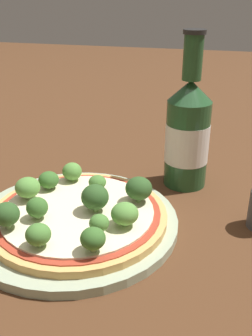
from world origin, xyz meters
The scene contains 16 objects.
ground_plane centered at (0.00, 0.00, 0.00)m, with size 3.00×3.00×0.00m, color #4C2D19.
plate centered at (-0.01, -0.02, 0.01)m, with size 0.27×0.27×0.01m.
pizza centered at (-0.01, -0.02, 0.02)m, with size 0.23×0.23×0.01m.
broccoli_floret_0 centered at (0.03, -0.06, 0.04)m, with size 0.02×0.02×0.02m.
broccoli_floret_1 centered at (0.01, -0.01, 0.05)m, with size 0.03×0.03×0.04m.
broccoli_floret_2 centered at (-0.07, 0.03, 0.04)m, with size 0.03×0.03×0.02m.
broccoli_floret_3 centered at (-0.08, -0.01, 0.04)m, with size 0.03×0.03×0.03m.
broccoli_floret_4 centered at (0.00, 0.04, 0.04)m, with size 0.02×0.02×0.02m.
broccoli_floret_5 centered at (-0.04, 0.06, 0.04)m, with size 0.03×0.03×0.03m.
broccoli_floret_6 centered at (-0.05, -0.05, 0.04)m, with size 0.03×0.03×0.03m.
broccoli_floret_7 centered at (0.06, 0.02, 0.05)m, with size 0.03×0.03×0.03m.
broccoli_floret_8 centered at (0.06, -0.04, 0.04)m, with size 0.03×0.03×0.03m.
broccoli_floret_9 centered at (-0.02, -0.10, 0.04)m, with size 0.03×0.03×0.03m.
broccoli_floret_10 centered at (0.04, -0.09, 0.04)m, with size 0.03×0.03×0.03m.
broccoli_floret_11 centered at (-0.07, -0.08, 0.04)m, with size 0.03×0.03×0.03m.
beer_bottle centered at (0.11, 0.14, 0.08)m, with size 0.07×0.07×0.23m.
Camera 1 is at (0.16, -0.41, 0.29)m, focal length 42.00 mm.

